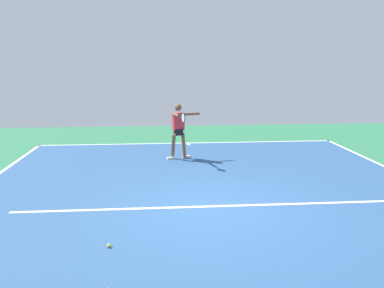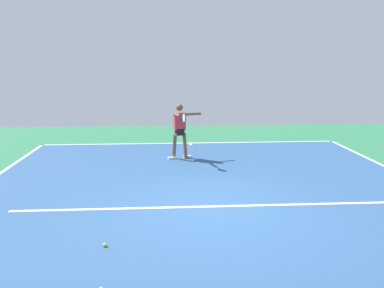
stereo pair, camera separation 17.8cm
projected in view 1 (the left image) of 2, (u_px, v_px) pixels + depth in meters
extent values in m
plane|color=#2D754C|center=(212.00, 208.00, 8.09)|extent=(21.59, 21.59, 0.00)
cube|color=#2D5484|center=(212.00, 208.00, 8.09)|extent=(10.79, 13.47, 0.00)
cube|color=white|center=(188.00, 143.00, 14.61)|extent=(10.79, 0.10, 0.01)
cube|color=white|center=(212.00, 206.00, 8.20)|extent=(8.09, 0.10, 0.01)
cube|color=white|center=(189.00, 144.00, 14.42)|extent=(0.10, 0.30, 0.01)
cylinder|color=brown|center=(184.00, 146.00, 12.26)|extent=(0.19, 0.30, 0.80)
cube|color=white|center=(186.00, 157.00, 12.36)|extent=(0.26, 0.17, 0.07)
cylinder|color=brown|center=(173.00, 147.00, 12.13)|extent=(0.19, 0.30, 0.80)
cube|color=white|center=(171.00, 158.00, 12.17)|extent=(0.26, 0.17, 0.07)
cube|color=black|center=(178.00, 132.00, 12.10)|extent=(0.29, 0.26, 0.20)
cube|color=red|center=(178.00, 121.00, 12.04)|extent=(0.38, 0.27, 0.52)
sphere|color=brown|center=(178.00, 108.00, 11.95)|extent=(0.21, 0.21, 0.21)
cylinder|color=brown|center=(191.00, 114.00, 12.15)|extent=(0.52, 0.23, 0.08)
cylinder|color=brown|center=(176.00, 115.00, 11.69)|extent=(0.23, 0.52, 0.08)
cylinder|color=black|center=(180.00, 116.00, 11.36)|extent=(0.09, 0.22, 0.03)
torus|color=black|center=(183.00, 118.00, 11.14)|extent=(0.11, 0.29, 0.29)
cylinder|color=silver|center=(183.00, 118.00, 11.14)|extent=(0.08, 0.24, 0.25)
sphere|color=#CCE033|center=(109.00, 246.00, 6.37)|extent=(0.07, 0.07, 0.07)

